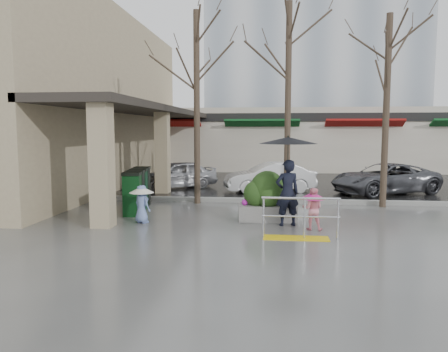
% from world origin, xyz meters
% --- Properties ---
extents(ground, '(120.00, 120.00, 0.00)m').
position_xyz_m(ground, '(0.00, 0.00, 0.00)').
color(ground, '#51514F').
rests_on(ground, ground).
extents(street_asphalt, '(120.00, 36.00, 0.01)m').
position_xyz_m(street_asphalt, '(0.00, 22.00, 0.01)').
color(street_asphalt, black).
rests_on(street_asphalt, ground).
extents(curb, '(120.00, 0.30, 0.15)m').
position_xyz_m(curb, '(0.00, 4.00, 0.07)').
color(curb, gray).
rests_on(curb, ground).
extents(near_building, '(6.00, 18.00, 8.00)m').
position_xyz_m(near_building, '(-9.00, 8.00, 4.00)').
color(near_building, tan).
rests_on(near_building, ground).
extents(canopy_slab, '(2.80, 18.00, 0.25)m').
position_xyz_m(canopy_slab, '(-4.80, 8.00, 3.62)').
color(canopy_slab, '#2D2823').
rests_on(canopy_slab, pillar_front).
extents(pillar_front, '(0.55, 0.55, 3.50)m').
position_xyz_m(pillar_front, '(-3.90, -0.50, 1.75)').
color(pillar_front, tan).
rests_on(pillar_front, ground).
extents(pillar_back, '(0.55, 0.55, 3.50)m').
position_xyz_m(pillar_back, '(-3.90, 6.00, 1.75)').
color(pillar_back, tan).
rests_on(pillar_back, ground).
extents(storefront_row, '(34.00, 6.74, 4.00)m').
position_xyz_m(storefront_row, '(2.00, 17.97, 2.01)').
color(storefront_row, beige).
rests_on(storefront_row, ground).
extents(office_tower, '(18.00, 12.00, 25.00)m').
position_xyz_m(office_tower, '(4.00, 30.00, 12.50)').
color(office_tower, '#8C99A8').
rests_on(office_tower, ground).
extents(handrail, '(1.90, 0.50, 1.03)m').
position_xyz_m(handrail, '(1.36, -1.20, 0.38)').
color(handrail, yellow).
rests_on(handrail, ground).
extents(tree_west, '(3.20, 3.20, 6.80)m').
position_xyz_m(tree_west, '(-2.00, 3.60, 5.08)').
color(tree_west, '#382B21').
rests_on(tree_west, ground).
extents(tree_midwest, '(3.20, 3.20, 7.00)m').
position_xyz_m(tree_midwest, '(1.20, 3.60, 5.23)').
color(tree_midwest, '#382B21').
rests_on(tree_midwest, ground).
extents(tree_mideast, '(3.20, 3.20, 6.50)m').
position_xyz_m(tree_mideast, '(4.50, 3.60, 4.86)').
color(tree_mideast, '#382B21').
rests_on(tree_mideast, ground).
extents(woman, '(1.61, 1.61, 2.51)m').
position_xyz_m(woman, '(1.12, 0.24, 1.59)').
color(woman, black).
rests_on(woman, ground).
extents(child_pink, '(0.69, 0.69, 1.13)m').
position_xyz_m(child_pink, '(1.78, -0.21, 0.65)').
color(child_pink, pink).
rests_on(child_pink, ground).
extents(child_blue, '(0.71, 0.71, 1.10)m').
position_xyz_m(child_blue, '(-3.00, 0.13, 0.68)').
color(child_blue, '#6F87C6').
rests_on(child_blue, ground).
extents(planter, '(1.75, 1.03, 1.47)m').
position_xyz_m(planter, '(0.57, 0.90, 0.70)').
color(planter, slate).
rests_on(planter, ground).
extents(news_boxes, '(0.88, 2.49, 1.36)m').
position_xyz_m(news_boxes, '(-3.73, 2.03, 0.68)').
color(news_boxes, '#0C3715').
rests_on(news_boxes, ground).
extents(car_a, '(3.90, 3.28, 1.26)m').
position_xyz_m(car_a, '(-3.66, 7.43, 0.63)').
color(car_a, '#A6A7AB').
rests_on(car_a, ground).
extents(car_b, '(4.04, 2.31, 1.26)m').
position_xyz_m(car_b, '(0.57, 6.76, 0.63)').
color(car_b, white).
rests_on(car_b, ground).
extents(car_c, '(4.99, 3.80, 1.26)m').
position_xyz_m(car_c, '(5.33, 6.83, 0.63)').
color(car_c, '#515258').
rests_on(car_c, ground).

